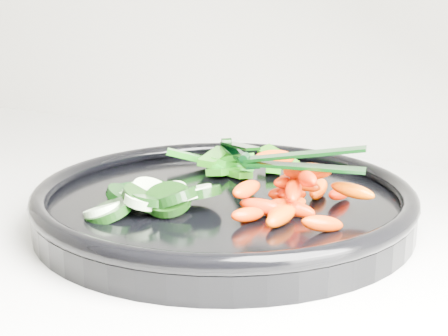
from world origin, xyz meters
The scene contains 6 objects.
veggie_tray centered at (-0.01, 1.67, 0.95)m, with size 0.39×0.39×0.04m.
cucumber_pile centered at (-0.05, 1.61, 0.96)m, with size 0.12×0.12×0.04m.
carrot_pile centered at (0.07, 1.68, 0.97)m, with size 0.13×0.15×0.05m.
pepper_pile centered at (-0.06, 1.76, 0.96)m, with size 0.15×0.10×0.04m.
tong_carrot centered at (0.07, 1.67, 1.00)m, with size 0.11×0.05×0.02m.
tong_pepper centered at (-0.05, 1.76, 0.98)m, with size 0.09×0.09×0.02m.
Camera 1 is at (0.31, 1.18, 1.14)m, focal length 50.00 mm.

